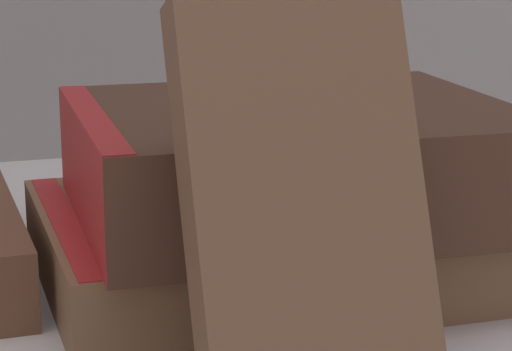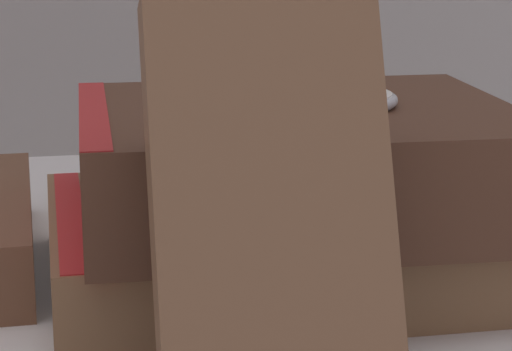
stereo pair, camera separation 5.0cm
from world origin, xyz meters
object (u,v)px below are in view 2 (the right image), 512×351
object	(u,v)px
book_flat_bottom	(272,242)
book_leaning_front	(272,221)
pocket_watch	(340,99)
book_flat_top	(285,161)

from	to	relation	value
book_flat_bottom	book_leaning_front	size ratio (longest dim) A/B	1.47
book_flat_bottom	pocket_watch	xyz separation A→B (m)	(0.03, -0.02, 0.07)
book_leaning_front	pocket_watch	distance (m)	0.12
pocket_watch	book_leaning_front	bearing A→B (deg)	-115.60
book_flat_bottom	book_leaning_front	world-z (taller)	book_leaning_front
book_leaning_front	book_flat_bottom	bearing A→B (deg)	78.61
book_flat_bottom	book_flat_top	bearing A→B (deg)	-79.46
book_flat_top	pocket_watch	distance (m)	0.04
book_flat_bottom	pocket_watch	world-z (taller)	pocket_watch
book_leaning_front	pocket_watch	size ratio (longest dim) A/B	2.65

